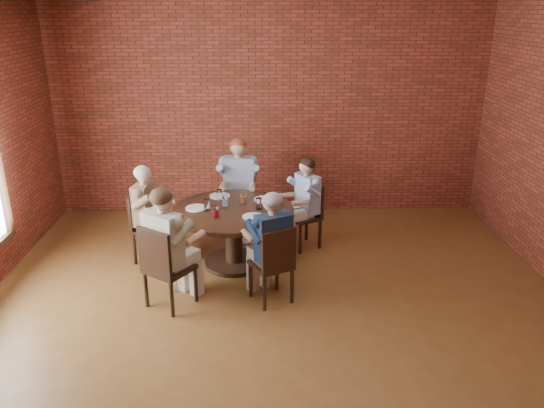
{
  "coord_description": "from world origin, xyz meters",
  "views": [
    {
      "loc": [
        -0.17,
        -4.47,
        3.07
      ],
      "look_at": [
        -0.03,
        1.0,
        1.02
      ],
      "focal_mm": 35.0,
      "sensor_mm": 36.0,
      "label": 1
    }
  ],
  "objects_px": {
    "dining_table": "(233,226)",
    "diner_b": "(239,187)",
    "diner_d": "(168,248)",
    "chair_b": "(239,196)",
    "diner_a": "(304,204)",
    "smartphone": "(260,222)",
    "chair_d": "(163,265)",
    "diner_e": "(271,248)",
    "chair_e": "(274,262)",
    "diner_c": "(149,214)",
    "chair_a": "(308,212)",
    "chair_c": "(144,224)"
  },
  "relations": [
    {
      "from": "chair_c",
      "to": "chair_e",
      "type": "distance_m",
      "value": 1.97
    },
    {
      "from": "diner_b",
      "to": "diner_d",
      "type": "xyz_separation_m",
      "value": [
        -0.68,
        -1.95,
        -0.01
      ]
    },
    {
      "from": "diner_a",
      "to": "diner_b",
      "type": "distance_m",
      "value": 1.02
    },
    {
      "from": "dining_table",
      "to": "chair_b",
      "type": "bearing_deg",
      "value": 88.0
    },
    {
      "from": "diner_d",
      "to": "diner_b",
      "type": "bearing_deg",
      "value": -74.56
    },
    {
      "from": "dining_table",
      "to": "chair_e",
      "type": "height_order",
      "value": "chair_e"
    },
    {
      "from": "diner_c",
      "to": "diner_e",
      "type": "relative_size",
      "value": 0.98
    },
    {
      "from": "smartphone",
      "to": "diner_b",
      "type": "bearing_deg",
      "value": 97.52
    },
    {
      "from": "diner_d",
      "to": "smartphone",
      "type": "bearing_deg",
      "value": -118.21
    },
    {
      "from": "chair_b",
      "to": "diner_b",
      "type": "distance_m",
      "value": 0.19
    },
    {
      "from": "chair_d",
      "to": "diner_d",
      "type": "relative_size",
      "value": 0.7
    },
    {
      "from": "diner_d",
      "to": "chair_e",
      "type": "relative_size",
      "value": 1.5
    },
    {
      "from": "chair_b",
      "to": "diner_e",
      "type": "relative_size",
      "value": 0.76
    },
    {
      "from": "chair_b",
      "to": "diner_b",
      "type": "relative_size",
      "value": 0.7
    },
    {
      "from": "diner_e",
      "to": "diner_c",
      "type": "bearing_deg",
      "value": -61.75
    },
    {
      "from": "diner_d",
      "to": "chair_e",
      "type": "xyz_separation_m",
      "value": [
        1.12,
        -0.0,
        -0.18
      ]
    },
    {
      "from": "chair_b",
      "to": "diner_b",
      "type": "bearing_deg",
      "value": -90.0
    },
    {
      "from": "diner_b",
      "to": "chair_c",
      "type": "distance_m",
      "value": 1.45
    },
    {
      "from": "chair_d",
      "to": "diner_e",
      "type": "xyz_separation_m",
      "value": [
        1.14,
        0.14,
        0.12
      ]
    },
    {
      "from": "diner_a",
      "to": "diner_c",
      "type": "bearing_deg",
      "value": -109.7
    },
    {
      "from": "chair_a",
      "to": "smartphone",
      "type": "bearing_deg",
      "value": -62.55
    },
    {
      "from": "chair_c",
      "to": "chair_e",
      "type": "height_order",
      "value": "chair_e"
    },
    {
      "from": "dining_table",
      "to": "diner_b",
      "type": "relative_size",
      "value": 1.08
    },
    {
      "from": "chair_a",
      "to": "chair_b",
      "type": "relative_size",
      "value": 0.92
    },
    {
      "from": "diner_e",
      "to": "dining_table",
      "type": "bearing_deg",
      "value": -90.0
    },
    {
      "from": "diner_a",
      "to": "chair_e",
      "type": "xyz_separation_m",
      "value": [
        -0.44,
        -1.45,
        -0.12
      ]
    },
    {
      "from": "chair_a",
      "to": "chair_b",
      "type": "xyz_separation_m",
      "value": [
        -0.94,
        0.56,
        0.04
      ]
    },
    {
      "from": "chair_b",
      "to": "diner_c",
      "type": "height_order",
      "value": "diner_c"
    },
    {
      "from": "smartphone",
      "to": "chair_a",
      "type": "bearing_deg",
      "value": 52.67
    },
    {
      "from": "chair_a",
      "to": "smartphone",
      "type": "distance_m",
      "value": 1.2
    },
    {
      "from": "chair_e",
      "to": "diner_c",
      "type": "bearing_deg",
      "value": -62.84
    },
    {
      "from": "chair_e",
      "to": "smartphone",
      "type": "bearing_deg",
      "value": -101.06
    },
    {
      "from": "diner_a",
      "to": "chair_d",
      "type": "relative_size",
      "value": 1.3
    },
    {
      "from": "diner_c",
      "to": "chair_a",
      "type": "bearing_deg",
      "value": -70.26
    },
    {
      "from": "chair_b",
      "to": "diner_d",
      "type": "xyz_separation_m",
      "value": [
        -0.69,
        -2.04,
        0.16
      ]
    },
    {
      "from": "diner_a",
      "to": "chair_e",
      "type": "height_order",
      "value": "diner_a"
    },
    {
      "from": "dining_table",
      "to": "chair_d",
      "type": "relative_size",
      "value": 1.58
    },
    {
      "from": "diner_d",
      "to": "diner_e",
      "type": "height_order",
      "value": "diner_d"
    },
    {
      "from": "chair_d",
      "to": "chair_e",
      "type": "relative_size",
      "value": 1.05
    },
    {
      "from": "diner_e",
      "to": "chair_d",
      "type": "bearing_deg",
      "value": -20.09
    },
    {
      "from": "dining_table",
      "to": "diner_e",
      "type": "xyz_separation_m",
      "value": [
        0.44,
        -0.87,
        0.11
      ]
    },
    {
      "from": "chair_a",
      "to": "diner_a",
      "type": "bearing_deg",
      "value": -90.0
    },
    {
      "from": "chair_a",
      "to": "diner_d",
      "type": "height_order",
      "value": "diner_d"
    },
    {
      "from": "chair_e",
      "to": "dining_table",
      "type": "bearing_deg",
      "value": -90.0
    },
    {
      "from": "chair_c",
      "to": "diner_d",
      "type": "height_order",
      "value": "diner_d"
    },
    {
      "from": "dining_table",
      "to": "diner_a",
      "type": "height_order",
      "value": "diner_a"
    },
    {
      "from": "diner_e",
      "to": "smartphone",
      "type": "relative_size",
      "value": 9.85
    },
    {
      "from": "chair_c",
      "to": "chair_e",
      "type": "relative_size",
      "value": 0.99
    },
    {
      "from": "diner_d",
      "to": "smartphone",
      "type": "relative_size",
      "value": 10.48
    },
    {
      "from": "chair_b",
      "to": "chair_d",
      "type": "bearing_deg",
      "value": -107.15
    }
  ]
}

